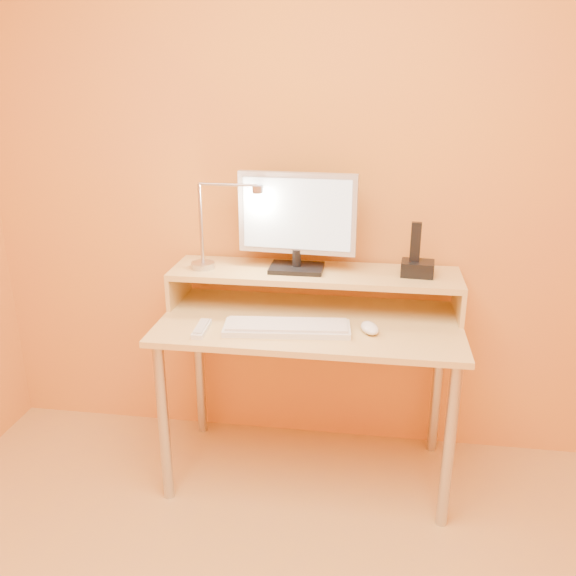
% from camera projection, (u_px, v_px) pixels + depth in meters
% --- Properties ---
extents(wall_back, '(3.00, 0.04, 2.50)m').
position_uv_depth(wall_back, '(320.00, 175.00, 2.53)').
color(wall_back, orange).
rests_on(wall_back, floor).
extents(desk_leg_fl, '(0.04, 0.04, 0.69)m').
position_uv_depth(desk_leg_fl, '(164.00, 423.00, 2.37)').
color(desk_leg_fl, '#B2B2BB').
rests_on(desk_leg_fl, floor).
extents(desk_leg_fr, '(0.04, 0.04, 0.69)m').
position_uv_depth(desk_leg_fr, '(449.00, 447.00, 2.22)').
color(desk_leg_fr, '#B2B2BB').
rests_on(desk_leg_fr, floor).
extents(desk_leg_bl, '(0.04, 0.04, 0.69)m').
position_uv_depth(desk_leg_bl, '(200.00, 366.00, 2.84)').
color(desk_leg_bl, '#B2B2BB').
rests_on(desk_leg_bl, floor).
extents(desk_leg_br, '(0.04, 0.04, 0.69)m').
position_uv_depth(desk_leg_br, '(437.00, 383.00, 2.69)').
color(desk_leg_br, '#B2B2BB').
rests_on(desk_leg_br, floor).
extents(desk_lower, '(1.20, 0.60, 0.02)m').
position_uv_depth(desk_lower, '(310.00, 323.00, 2.41)').
color(desk_lower, tan).
rests_on(desk_lower, floor).
extents(shelf_riser_left, '(0.02, 0.30, 0.14)m').
position_uv_depth(shelf_riser_left, '(179.00, 285.00, 2.61)').
color(shelf_riser_left, tan).
rests_on(shelf_riser_left, desk_lower).
extents(shelf_riser_right, '(0.02, 0.30, 0.14)m').
position_uv_depth(shelf_riser_right, '(459.00, 299.00, 2.44)').
color(shelf_riser_right, tan).
rests_on(shelf_riser_right, desk_lower).
extents(desk_shelf, '(1.20, 0.30, 0.02)m').
position_uv_depth(desk_shelf, '(315.00, 274.00, 2.50)').
color(desk_shelf, tan).
rests_on(desk_shelf, desk_lower).
extents(monitor_foot, '(0.22, 0.16, 0.02)m').
position_uv_depth(monitor_foot, '(297.00, 268.00, 2.50)').
color(monitor_foot, black).
rests_on(monitor_foot, desk_shelf).
extents(monitor_neck, '(0.04, 0.04, 0.07)m').
position_uv_depth(monitor_neck, '(297.00, 258.00, 2.49)').
color(monitor_neck, black).
rests_on(monitor_neck, monitor_foot).
extents(monitor_panel, '(0.49, 0.07, 0.33)m').
position_uv_depth(monitor_panel, '(297.00, 213.00, 2.43)').
color(monitor_panel, '#B8B8BE').
rests_on(monitor_panel, monitor_neck).
extents(monitor_back, '(0.44, 0.04, 0.28)m').
position_uv_depth(monitor_back, '(298.00, 212.00, 2.46)').
color(monitor_back, black).
rests_on(monitor_back, monitor_panel).
extents(monitor_screen, '(0.44, 0.03, 0.29)m').
position_uv_depth(monitor_screen, '(297.00, 214.00, 2.42)').
color(monitor_screen, '#CAE7FF').
rests_on(monitor_screen, monitor_panel).
extents(lamp_base, '(0.10, 0.10, 0.02)m').
position_uv_depth(lamp_base, '(203.00, 265.00, 2.53)').
color(lamp_base, '#B2B2BB').
rests_on(lamp_base, desk_shelf).
extents(lamp_post, '(0.01, 0.01, 0.33)m').
position_uv_depth(lamp_post, '(201.00, 224.00, 2.47)').
color(lamp_post, '#B2B2BB').
rests_on(lamp_post, lamp_base).
extents(lamp_arm, '(0.24, 0.01, 0.01)m').
position_uv_depth(lamp_arm, '(228.00, 185.00, 2.40)').
color(lamp_arm, '#B2B2BB').
rests_on(lamp_arm, lamp_post).
extents(lamp_head, '(0.04, 0.04, 0.03)m').
position_uv_depth(lamp_head, '(258.00, 189.00, 2.38)').
color(lamp_head, '#B2B2BB').
rests_on(lamp_head, lamp_arm).
extents(lamp_bulb, '(0.03, 0.03, 0.00)m').
position_uv_depth(lamp_bulb, '(258.00, 193.00, 2.39)').
color(lamp_bulb, '#FFEAC6').
rests_on(lamp_bulb, lamp_head).
extents(phone_dock, '(0.14, 0.11, 0.06)m').
position_uv_depth(phone_dock, '(417.00, 268.00, 2.43)').
color(phone_dock, black).
rests_on(phone_dock, desk_shelf).
extents(phone_handset, '(0.04, 0.03, 0.16)m').
position_uv_depth(phone_handset, '(416.00, 242.00, 2.39)').
color(phone_handset, black).
rests_on(phone_handset, phone_dock).
extents(phone_led, '(0.01, 0.00, 0.04)m').
position_uv_depth(phone_led, '(430.00, 273.00, 2.37)').
color(phone_led, '#315AFB').
rests_on(phone_led, phone_dock).
extents(keyboard, '(0.50, 0.20, 0.02)m').
position_uv_depth(keyboard, '(287.00, 328.00, 2.30)').
color(keyboard, silver).
rests_on(keyboard, desk_lower).
extents(mouse, '(0.10, 0.12, 0.04)m').
position_uv_depth(mouse, '(370.00, 328.00, 2.29)').
color(mouse, white).
rests_on(mouse, desk_lower).
extents(remote_control, '(0.05, 0.17, 0.02)m').
position_uv_depth(remote_control, '(202.00, 329.00, 2.30)').
color(remote_control, silver).
rests_on(remote_control, desk_lower).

